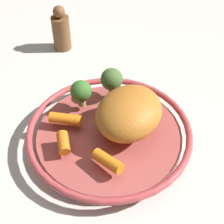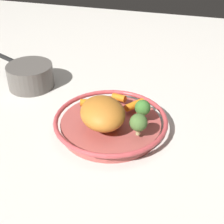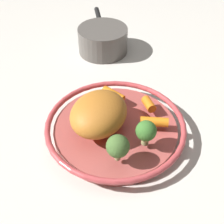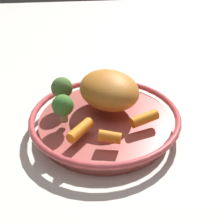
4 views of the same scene
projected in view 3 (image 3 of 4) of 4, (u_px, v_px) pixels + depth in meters
The scene contains 9 objects.
ground_plane at pixel (115, 135), 0.72m from camera, with size 2.25×2.25×0.00m, color beige.
serving_bowl at pixel (115, 129), 0.70m from camera, with size 0.32×0.32×0.04m.
roast_chicken_piece at pixel (99, 113), 0.66m from camera, with size 0.14×0.12×0.07m, color #B96C25.
baby_carrot_center at pixel (154, 122), 0.67m from camera, with size 0.02×0.02×0.06m, color orange.
baby_carrot_back at pixel (148, 104), 0.72m from camera, with size 0.02×0.02×0.04m, color orange.
baby_carrot_right at pixel (113, 95), 0.74m from camera, with size 0.02×0.02×0.06m, color orange.
broccoli_floret_large at pixel (118, 146), 0.59m from camera, with size 0.05×0.05×0.06m.
broccoli_floret_edge at pixel (146, 131), 0.62m from camera, with size 0.04×0.04×0.06m.
saucepan at pixel (103, 40), 0.97m from camera, with size 0.16×0.24×0.08m.
Camera 3 is at (0.27, 0.41, 0.53)m, focal length 48.45 mm.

